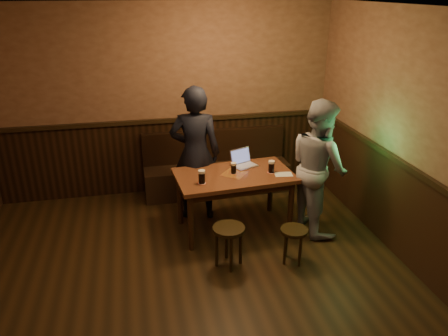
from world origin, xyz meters
TOP-DOWN VIEW (x-y plane):
  - room at (0.00, 0.22)m, footprint 5.04×6.04m
  - bench at (0.72, 2.75)m, footprint 2.20×0.50m
  - pub_table at (0.72, 1.58)m, footprint 1.53×0.95m
  - stool_left at (0.47, 0.79)m, footprint 0.38×0.38m
  - stool_right at (1.21, 0.70)m, footprint 0.40×0.40m
  - pint_left at (0.27, 1.38)m, footprint 0.11×0.11m
  - pint_mid at (0.71, 1.59)m, footprint 0.09×0.09m
  - pint_right at (1.19, 1.52)m, footprint 0.10×0.10m
  - laptop at (0.89, 1.83)m, footprint 0.37×0.34m
  - menu at (1.32, 1.43)m, footprint 0.24×0.18m
  - person_suit at (0.29, 2.04)m, footprint 0.74×0.56m
  - person_grey at (1.76, 1.39)m, footprint 0.76×0.92m

SIDE VIEW (x-z plane):
  - bench at x=0.72m, z-range -0.16..0.79m
  - stool_right at x=1.21m, z-range 0.13..0.55m
  - stool_left at x=0.47m, z-range 0.15..0.64m
  - pub_table at x=0.72m, z-range 0.29..1.08m
  - menu at x=1.32m, z-range 0.78..0.79m
  - laptop at x=0.89m, z-range 0.73..0.95m
  - pint_mid at x=0.71m, z-range 0.78..0.93m
  - pint_right at x=1.19m, z-range 0.78..0.95m
  - person_grey at x=1.76m, z-range 0.00..1.74m
  - pint_left at x=0.27m, z-range 0.78..0.95m
  - person_suit at x=0.29m, z-range 0.00..1.84m
  - room at x=0.00m, z-range -0.22..2.62m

